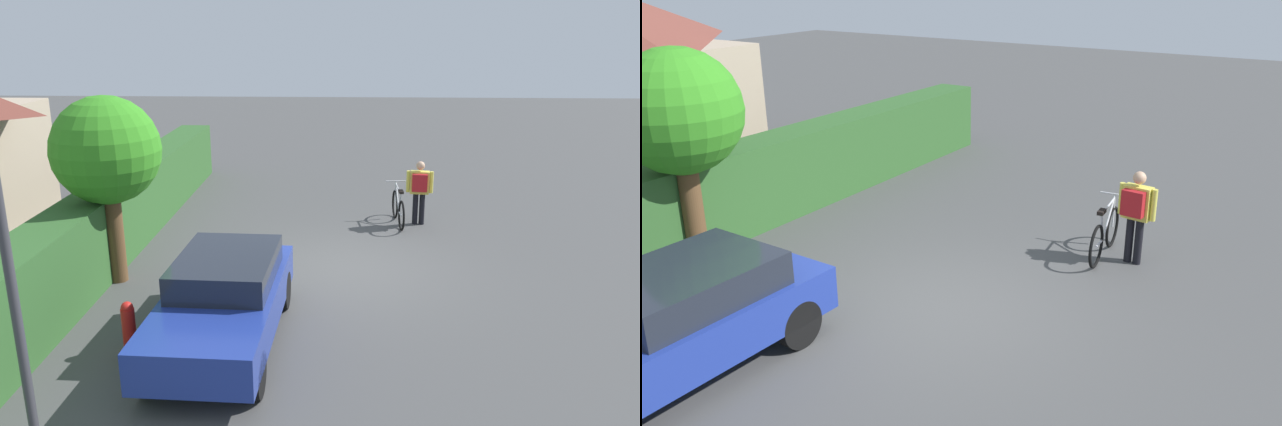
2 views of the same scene
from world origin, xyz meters
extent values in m
plane|color=#474747|center=(0.00, 0.00, 0.00)|extent=(60.00, 60.00, 0.00)
cube|color=#2E5B28|center=(0.00, 4.76, 0.78)|extent=(16.29, 0.90, 1.56)
cube|color=navy|center=(-3.07, 1.76, 0.61)|extent=(3.99, 1.77, 0.58)
cube|color=#1E232D|center=(-2.73, 1.75, 1.11)|extent=(2.04, 1.51, 0.42)
cylinder|color=black|center=(-1.71, 2.43, 0.32)|extent=(0.65, 0.20, 0.64)
cylinder|color=black|center=(-1.76, 0.99, 0.32)|extent=(0.65, 0.20, 0.64)
torus|color=black|center=(3.45, -1.30, 0.36)|extent=(0.72, 0.11, 0.72)
torus|color=black|center=(2.48, -1.38, 0.36)|extent=(0.72, 0.11, 0.72)
cylinder|color=silver|center=(3.15, -1.33, 0.63)|extent=(0.62, 0.08, 0.61)
cylinder|color=silver|center=(2.76, -1.36, 0.60)|extent=(0.22, 0.05, 0.53)
cylinder|color=silver|center=(3.03, -1.34, 0.86)|extent=(0.74, 0.09, 0.08)
cylinder|color=silver|center=(2.67, -1.37, 0.35)|extent=(0.37, 0.06, 0.05)
cylinder|color=silver|center=(3.45, -1.30, 0.64)|extent=(0.04, 0.04, 0.56)
cube|color=black|center=(2.66, -1.37, 0.89)|extent=(0.23, 0.12, 0.06)
cylinder|color=silver|center=(3.45, -1.30, 0.95)|extent=(0.07, 0.50, 0.03)
cylinder|color=black|center=(2.99, -1.75, 0.39)|extent=(0.13, 0.13, 0.77)
cylinder|color=black|center=(2.97, -1.91, 0.39)|extent=(0.13, 0.13, 0.77)
cube|color=#D8CC4C|center=(2.98, -1.83, 1.04)|extent=(0.25, 0.47, 0.55)
sphere|color=tan|center=(2.98, -1.83, 1.45)|extent=(0.21, 0.21, 0.21)
cylinder|color=#D8CC4C|center=(3.01, -1.56, 1.06)|extent=(0.09, 0.09, 0.52)
cylinder|color=#D8CC4C|center=(2.94, -2.11, 1.06)|extent=(0.09, 0.09, 0.52)
cube|color=#AB191E|center=(2.82, -1.81, 1.07)|extent=(0.20, 0.38, 0.41)
cylinder|color=brown|center=(-0.71, 4.23, 0.97)|extent=(0.33, 0.33, 1.93)
sphere|color=#348C20|center=(-0.71, 4.23, 2.52)|extent=(1.95, 1.95, 1.95)
camera|label=1|loc=(-11.42, -0.03, 4.68)|focal=34.68mm
camera|label=2|loc=(-7.18, -4.74, 4.66)|focal=38.14mm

